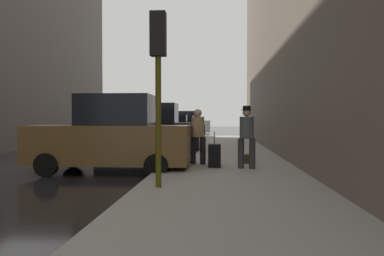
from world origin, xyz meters
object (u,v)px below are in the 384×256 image
at_px(parked_blue_sedan, 169,130).
at_px(parked_silver_sedan, 191,125).
at_px(parked_black_suv, 151,130).
at_px(duffel_bag, 249,159).
at_px(parked_bronze_suv, 112,137).
at_px(fire_hydrant, 186,146).
at_px(rolling_suitcase, 214,155).
at_px(parked_dark_green_sedan, 179,128).
at_px(pedestrian_with_beanie, 247,134).
at_px(parked_white_van, 186,124).
at_px(pedestrian_in_tan_coat, 198,133).
at_px(traffic_light, 158,61).

xyz_separation_m(parked_blue_sedan, parked_silver_sedan, (0.00, 18.61, 0.00)).
xyz_separation_m(parked_black_suv, duffel_bag, (4.06, -4.79, -0.74)).
bearing_deg(parked_bronze_suv, fire_hydrant, 65.15).
bearing_deg(rolling_suitcase, parked_bronze_suv, -173.83).
bearing_deg(parked_dark_green_sedan, parked_bronze_suv, -90.00).
distance_m(pedestrian_with_beanie, rolling_suitcase, 1.16).
xyz_separation_m(parked_dark_green_sedan, rolling_suitcase, (2.96, -18.04, -0.36)).
height_order(parked_dark_green_sedan, pedestrian_with_beanie, pedestrian_with_beanie).
bearing_deg(parked_white_van, parked_black_suv, -90.00).
bearing_deg(duffel_bag, pedestrian_in_tan_coat, -166.64).
distance_m(traffic_light, rolling_suitcase, 4.18).
xyz_separation_m(parked_bronze_suv, pedestrian_in_tan_coat, (2.45, 0.94, 0.07)).
bearing_deg(rolling_suitcase, parked_silver_sedan, 95.51).
distance_m(parked_dark_green_sedan, pedestrian_with_beanie, 18.74).
xyz_separation_m(parked_black_suv, parked_blue_sedan, (0.00, 6.30, -0.18)).
bearing_deg(parked_black_suv, parked_dark_green_sedan, 90.00).
relative_size(parked_black_suv, pedestrian_with_beanie, 2.59).
bearing_deg(parked_black_suv, parked_bronze_suv, -90.00).
height_order(fire_hydrant, pedestrian_in_tan_coat, pedestrian_in_tan_coat).
height_order(parked_white_van, pedestrian_with_beanie, parked_white_van).
bearing_deg(parked_dark_green_sedan, parked_silver_sedan, 90.00).
height_order(parked_silver_sedan, pedestrian_in_tan_coat, pedestrian_in_tan_coat).
bearing_deg(parked_silver_sedan, fire_hydrant, -86.20).
relative_size(rolling_suitcase, duffel_bag, 2.36).
relative_size(parked_silver_sedan, pedestrian_in_tan_coat, 2.46).
xyz_separation_m(parked_white_van, pedestrian_in_tan_coat, (2.45, -23.69, 0.07)).
bearing_deg(parked_dark_green_sedan, pedestrian_in_tan_coat, -82.01).
xyz_separation_m(parked_bronze_suv, rolling_suitcase, (2.96, 0.32, -0.54)).
bearing_deg(traffic_light, parked_silver_sedan, 93.12).
relative_size(parked_blue_sedan, parked_white_van, 0.92).
bearing_deg(fire_hydrant, parked_silver_sedan, 93.80).
xyz_separation_m(fire_hydrant, duffel_bag, (2.25, -2.58, -0.21)).
relative_size(parked_bronze_suv, rolling_suitcase, 4.42).
bearing_deg(pedestrian_with_beanie, rolling_suitcase, 162.46).
height_order(parked_bronze_suv, duffel_bag, parked_bronze_suv).
relative_size(parked_dark_green_sedan, parked_white_van, 0.91).
height_order(parked_blue_sedan, rolling_suitcase, parked_blue_sedan).
relative_size(parked_bronze_suv, parked_dark_green_sedan, 1.09).
bearing_deg(parked_white_van, parked_blue_sedan, -90.00).
xyz_separation_m(parked_black_suv, pedestrian_in_tan_coat, (2.45, -5.18, 0.07)).
bearing_deg(parked_black_suv, parked_blue_sedan, 90.00).
relative_size(parked_dark_green_sedan, fire_hydrant, 6.00).
relative_size(parked_bronze_suv, fire_hydrant, 6.54).
bearing_deg(traffic_light, parked_dark_green_sedan, 94.96).
bearing_deg(duffel_bag, parked_bronze_suv, -162.01).
distance_m(parked_white_van, pedestrian_with_beanie, 24.90).
relative_size(traffic_light, pedestrian_with_beanie, 2.03).
height_order(rolling_suitcase, duffel_bag, rolling_suitcase).
relative_size(parked_blue_sedan, pedestrian_in_tan_coat, 2.49).
distance_m(pedestrian_with_beanie, duffel_bag, 1.55).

